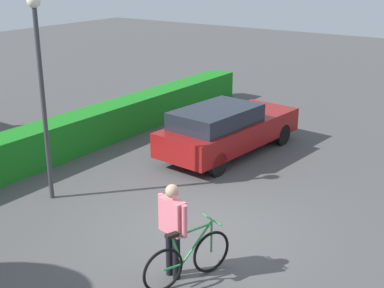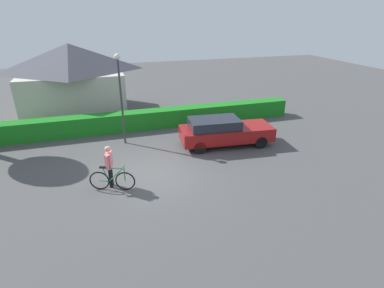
{
  "view_description": "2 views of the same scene",
  "coord_description": "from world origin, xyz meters",
  "px_view_note": "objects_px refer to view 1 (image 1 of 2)",
  "views": [
    {
      "loc": [
        -7.82,
        -5.2,
        5.06
      ],
      "look_at": [
        0.87,
        0.9,
        1.38
      ],
      "focal_mm": 49.48,
      "sensor_mm": 36.0,
      "label": 1
    },
    {
      "loc": [
        -1.73,
        -11.2,
        6.24
      ],
      "look_at": [
        1.86,
        0.42,
        0.94
      ],
      "focal_mm": 28.72,
      "sensor_mm": 36.0,
      "label": 2
    }
  ],
  "objects_px": {
    "person_rider": "(173,224)",
    "street_lamp": "(40,73)",
    "bicycle": "(188,259)",
    "parked_car_near": "(227,128)"
  },
  "relations": [
    {
      "from": "person_rider",
      "to": "street_lamp",
      "type": "height_order",
      "value": "street_lamp"
    },
    {
      "from": "street_lamp",
      "to": "bicycle",
      "type": "bearing_deg",
      "value": -101.61
    },
    {
      "from": "bicycle",
      "to": "street_lamp",
      "type": "xyz_separation_m",
      "value": [
        0.91,
        4.42,
        2.44
      ]
    },
    {
      "from": "parked_car_near",
      "to": "bicycle",
      "type": "xyz_separation_m",
      "value": [
        -5.59,
        -2.69,
        -0.34
      ]
    },
    {
      "from": "parked_car_near",
      "to": "bicycle",
      "type": "distance_m",
      "value": 6.21
    },
    {
      "from": "parked_car_near",
      "to": "person_rider",
      "type": "bearing_deg",
      "value": -156.89
    },
    {
      "from": "bicycle",
      "to": "street_lamp",
      "type": "height_order",
      "value": "street_lamp"
    },
    {
      "from": "parked_car_near",
      "to": "street_lamp",
      "type": "bearing_deg",
      "value": 159.71
    },
    {
      "from": "parked_car_near",
      "to": "person_rider",
      "type": "relative_size",
      "value": 2.77
    },
    {
      "from": "bicycle",
      "to": "person_rider",
      "type": "bearing_deg",
      "value": 96.6
    }
  ]
}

